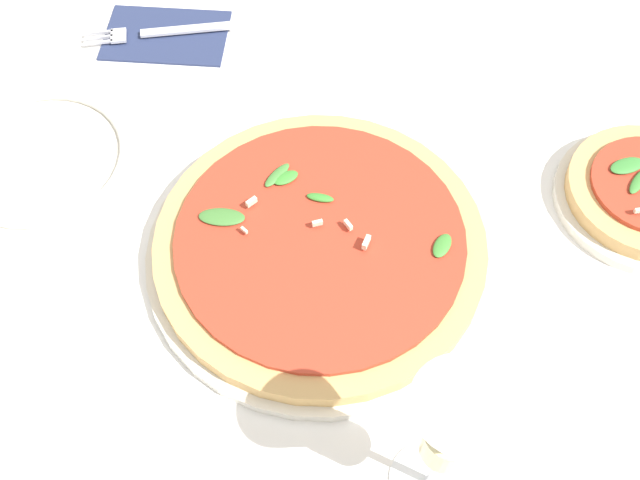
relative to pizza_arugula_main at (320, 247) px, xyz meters
The scene contains 6 objects.
ground_plane 0.03m from the pizza_arugula_main, 143.87° to the left, with size 6.00×6.00×0.00m, color white.
pizza_arugula_main is the anchor object (origin of this frame).
wine_glass 0.28m from the pizza_arugula_main, 131.33° to the left, with size 0.07×0.07×0.19m.
napkin 0.39m from the pizza_arugula_main, 40.17° to the right, with size 0.18×0.14×0.01m.
fork 0.39m from the pizza_arugula_main, 39.22° to the right, with size 0.18×0.10×0.00m.
side_plate_white 0.34m from the pizza_arugula_main, ahead, with size 0.20×0.20×0.02m.
Camera 1 is at (-0.12, 0.38, 0.66)m, focal length 42.00 mm.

